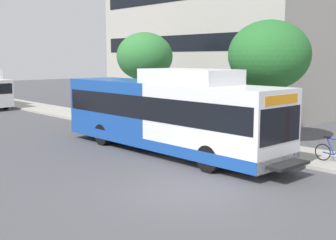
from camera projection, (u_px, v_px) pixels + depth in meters
ground_plane at (57, 152)px, 19.23m from camera, size 120.00×120.00×0.00m
sidewalk_curb at (200, 137)px, 22.42m from camera, size 3.00×56.00×0.14m
transit_bus at (167, 114)px, 18.93m from camera, size 2.58×12.25×3.65m
street_tree_near_stop at (269, 55)px, 20.30m from camera, size 3.80×3.80×5.70m
street_tree_mid_block at (145, 57)px, 26.80m from camera, size 3.44×3.44×5.51m
lattice_comm_tower at (150, 10)px, 46.85m from camera, size 1.10×1.10×27.78m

